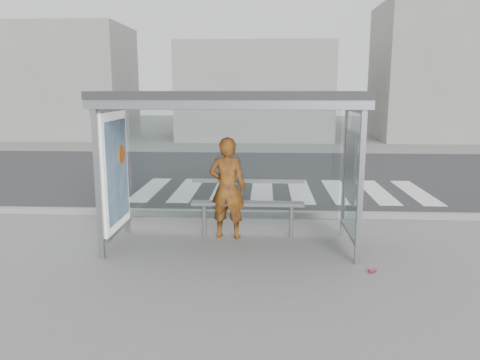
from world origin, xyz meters
name	(u,v)px	position (x,y,z in m)	size (l,w,h in m)	color
ground	(231,246)	(0.00, 0.00, 0.00)	(80.00, 80.00, 0.00)	slate
road	(247,174)	(0.00, 7.00, 0.00)	(30.00, 10.00, 0.01)	#2B2B2E
curb	(238,213)	(0.00, 1.95, 0.06)	(30.00, 0.18, 0.12)	gray
crosswalk	(281,191)	(1.00, 4.50, 0.00)	(7.55, 3.00, 0.00)	silver
bus_shelter	(208,130)	(-0.37, 0.06, 1.98)	(4.25, 1.65, 2.62)	gray
building_left	(73,82)	(-10.00, 18.00, 3.00)	(6.00, 5.00, 6.00)	gray
building_center	(255,92)	(0.00, 18.00, 2.50)	(8.00, 5.00, 5.00)	gray
building_right	(427,72)	(9.00, 18.00, 3.50)	(5.00, 5.00, 7.00)	gray
person	(227,188)	(-0.10, 0.51, 0.92)	(0.67, 0.44, 1.83)	orange
bench	(248,204)	(0.26, 0.58, 0.62)	(2.03, 0.25, 1.05)	slate
soda_can	(372,271)	(2.15, -1.05, 0.03)	(0.07, 0.07, 0.12)	#C43969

